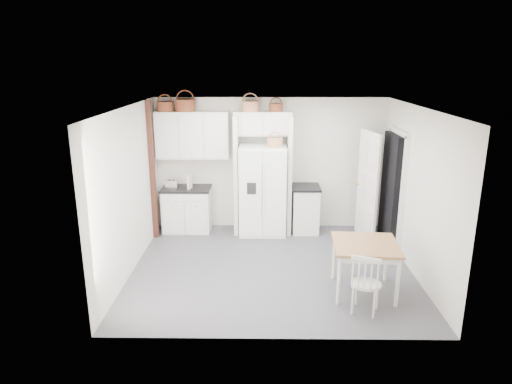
{
  "coord_description": "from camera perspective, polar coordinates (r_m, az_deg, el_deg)",
  "views": [
    {
      "loc": [
        -0.17,
        -6.86,
        3.26
      ],
      "look_at": [
        -0.26,
        0.4,
        1.18
      ],
      "focal_mm": 32.0,
      "sensor_mm": 36.0,
      "label": 1
    }
  ],
  "objects": [
    {
      "name": "bridge_cabinet",
      "position": [
        8.76,
        0.86,
        8.58
      ],
      "size": [
        1.12,
        0.34,
        0.45
      ],
      "primitive_type": "cube",
      "color": "white",
      "rests_on": "wall_back"
    },
    {
      "name": "wall_left",
      "position": [
        7.43,
        -15.56,
        0.12
      ],
      "size": [
        0.0,
        4.0,
        4.0
      ],
      "primitive_type": "plane",
      "rotation": [
        1.57,
        0.0,
        1.57
      ],
      "color": "silver",
      "rests_on": "floor"
    },
    {
      "name": "cookbook_red",
      "position": [
        8.89,
        -8.37,
        1.07
      ],
      "size": [
        0.03,
        0.14,
        0.22
      ],
      "primitive_type": "cube",
      "rotation": [
        0.0,
        0.0,
        0.02
      ],
      "color": "#A32433",
      "rests_on": "counter_left"
    },
    {
      "name": "basket_upper_b",
      "position": [
        8.84,
        -8.82,
        10.66
      ],
      "size": [
        0.38,
        0.38,
        0.23
      ],
      "primitive_type": "cylinder",
      "color": "maroon",
      "rests_on": "upper_cabinet"
    },
    {
      "name": "basket_bridge_a",
      "position": [
        8.73,
        -0.72,
        10.66
      ],
      "size": [
        0.34,
        0.34,
        0.19
      ],
      "primitive_type": "cylinder",
      "color": "#966443",
      "rests_on": "bridge_cabinet"
    },
    {
      "name": "dining_table",
      "position": [
        6.88,
        13.36,
        -9.2
      ],
      "size": [
        0.97,
        0.97,
        0.76
      ],
      "primitive_type": "cube",
      "rotation": [
        0.0,
        0.0,
        -0.07
      ],
      "color": "brown",
      "rests_on": "floor"
    },
    {
      "name": "counter_left",
      "position": [
        9.01,
        -8.73,
        0.43
      ],
      "size": [
        0.95,
        0.62,
        0.04
      ],
      "primitive_type": "cube",
      "color": "black",
      "rests_on": "base_cab_left"
    },
    {
      "name": "floor",
      "position": [
        7.59,
        1.97,
        -9.41
      ],
      "size": [
        4.5,
        4.5,
        0.0
      ],
      "primitive_type": "plane",
      "color": "#484848",
      "rests_on": "ground"
    },
    {
      "name": "wall_right",
      "position": [
        7.53,
        19.45,
        -0.0
      ],
      "size": [
        0.0,
        4.0,
        4.0
      ],
      "primitive_type": "plane",
      "rotation": [
        1.57,
        0.0,
        -1.57
      ],
      "color": "silver",
      "rests_on": "floor"
    },
    {
      "name": "windsor_chair",
      "position": [
        6.36,
        13.6,
        -11.11
      ],
      "size": [
        0.51,
        0.48,
        0.82
      ],
      "primitive_type": "cube",
      "rotation": [
        0.0,
        0.0,
        -0.38
      ],
      "color": "white",
      "rests_on": "floor"
    },
    {
      "name": "base_cab_left",
      "position": [
        9.13,
        -8.61,
        -2.25
      ],
      "size": [
        0.92,
        0.58,
        0.85
      ],
      "primitive_type": "cube",
      "color": "white",
      "rests_on": "floor"
    },
    {
      "name": "ceiling",
      "position": [
        6.89,
        2.18,
        10.51
      ],
      "size": [
        4.5,
        4.5,
        0.0
      ],
      "primitive_type": "plane",
      "color": "white",
      "rests_on": "wall_back"
    },
    {
      "name": "refrigerator",
      "position": [
        8.8,
        0.83,
        0.24
      ],
      "size": [
        0.89,
        0.72,
        1.73
      ],
      "primitive_type": "cube",
      "color": "white",
      "rests_on": "floor"
    },
    {
      "name": "trim_post",
      "position": [
        8.68,
        -12.83,
        2.56
      ],
      "size": [
        0.09,
        0.09,
        2.6
      ],
      "primitive_type": "cube",
      "color": "black",
      "rests_on": "floor"
    },
    {
      "name": "door_slab",
      "position": [
        8.72,
        13.77,
        0.69
      ],
      "size": [
        0.21,
        0.79,
        2.05
      ],
      "primitive_type": "cube",
      "rotation": [
        0.0,
        0.0,
        -1.36
      ],
      "color": "white",
      "rests_on": "floor"
    },
    {
      "name": "base_cab_right",
      "position": [
        9.05,
        6.18,
        -2.22
      ],
      "size": [
        0.5,
        0.6,
        0.88
      ],
      "primitive_type": "cube",
      "color": "white",
      "rests_on": "floor"
    },
    {
      "name": "cookbook_cream",
      "position": [
        8.88,
        -8.3,
        1.2
      ],
      "size": [
        0.07,
        0.17,
        0.26
      ],
      "primitive_type": "cube",
      "rotation": [
        0.0,
        0.0,
        -0.22
      ],
      "color": "silver",
      "rests_on": "counter_left"
    },
    {
      "name": "basket_upper_a",
      "position": [
        8.91,
        -11.28,
        10.43
      ],
      "size": [
        0.31,
        0.31,
        0.18
      ],
      "primitive_type": "cylinder",
      "color": "maroon",
      "rests_on": "upper_cabinet"
    },
    {
      "name": "counter_right",
      "position": [
        8.92,
        6.26,
        0.6
      ],
      "size": [
        0.54,
        0.64,
        0.04
      ],
      "primitive_type": "cube",
      "color": "black",
      "rests_on": "base_cab_right"
    },
    {
      "name": "basket_fridge_b",
      "position": [
        8.5,
        2.38,
        6.18
      ],
      "size": [
        0.29,
        0.29,
        0.16
      ],
      "primitive_type": "cylinder",
      "color": "#966443",
      "rests_on": "refrigerator"
    },
    {
      "name": "wall_back",
      "position": [
        9.07,
        1.79,
        3.54
      ],
      "size": [
        4.5,
        0.0,
        4.5
      ],
      "primitive_type": "plane",
      "rotation": [
        1.57,
        0.0,
        0.0
      ],
      "color": "silver",
      "rests_on": "floor"
    },
    {
      "name": "fridge_panel_left",
      "position": [
        8.83,
        -2.48,
        2.18
      ],
      "size": [
        0.08,
        0.6,
        2.3
      ],
      "primitive_type": "cube",
      "color": "white",
      "rests_on": "floor"
    },
    {
      "name": "basket_bridge_b",
      "position": [
        8.73,
        2.52,
        10.5
      ],
      "size": [
        0.26,
        0.26,
        0.15
      ],
      "primitive_type": "cylinder",
      "color": "maroon",
      "rests_on": "bridge_cabinet"
    },
    {
      "name": "fridge_panel_right",
      "position": [
        8.83,
        4.15,
        2.15
      ],
      "size": [
        0.08,
        0.6,
        2.3
      ],
      "primitive_type": "cube",
      "color": "white",
      "rests_on": "floor"
    },
    {
      "name": "upper_cabinet",
      "position": [
        8.89,
        -7.94,
        7.07
      ],
      "size": [
        1.4,
        0.34,
        0.9
      ],
      "primitive_type": "cube",
      "color": "white",
      "rests_on": "wall_back"
    },
    {
      "name": "toaster",
      "position": [
        8.95,
        -10.49,
        0.93
      ],
      "size": [
        0.26,
        0.17,
        0.17
      ],
      "primitive_type": "cube",
      "rotation": [
        0.0,
        0.0,
        -0.11
      ],
      "color": "silver",
      "rests_on": "counter_left"
    },
    {
      "name": "doorway_void",
      "position": [
        8.49,
        16.62,
        0.08
      ],
      "size": [
        0.18,
        0.85,
        2.05
      ],
      "primitive_type": "cube",
      "color": "black",
      "rests_on": "floor"
    }
  ]
}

